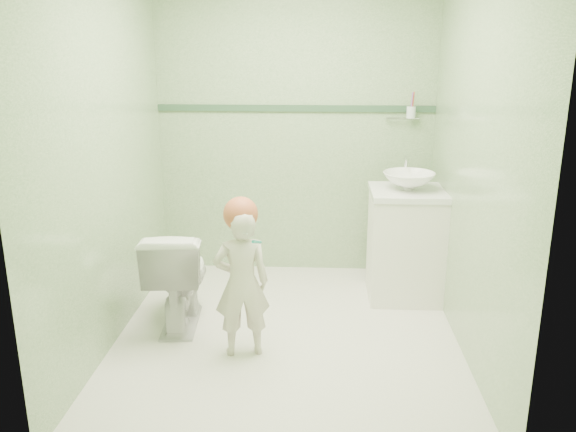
{
  "coord_description": "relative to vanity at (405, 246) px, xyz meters",
  "views": [
    {
      "loc": [
        0.19,
        -3.48,
        1.85
      ],
      "look_at": [
        0.0,
        0.15,
        0.78
      ],
      "focal_mm": 36.89,
      "sensor_mm": 36.0,
      "label": 1
    }
  ],
  "objects": [
    {
      "name": "ground",
      "position": [
        -0.84,
        -0.7,
        -0.4
      ],
      "size": [
        2.5,
        2.5,
        0.0
      ],
      "primitive_type": "plane",
      "color": "white",
      "rests_on": "ground"
    },
    {
      "name": "room_shell",
      "position": [
        -0.84,
        -0.7,
        0.8
      ],
      "size": [
        2.5,
        2.54,
        2.4
      ],
      "color": "#8AAE7C",
      "rests_on": "ground"
    },
    {
      "name": "trim_stripe",
      "position": [
        -0.84,
        0.54,
        0.95
      ],
      "size": [
        2.2,
        0.02,
        0.05
      ],
      "primitive_type": "cube",
      "color": "#32533A",
      "rests_on": "room_shell"
    },
    {
      "name": "vanity",
      "position": [
        0.0,
        0.0,
        0.0
      ],
      "size": [
        0.52,
        0.5,
        0.8
      ],
      "primitive_type": "cube",
      "color": "white",
      "rests_on": "ground"
    },
    {
      "name": "counter",
      "position": [
        0.0,
        0.0,
        0.41
      ],
      "size": [
        0.54,
        0.52,
        0.04
      ],
      "primitive_type": "cube",
      "color": "white",
      "rests_on": "vanity"
    },
    {
      "name": "basin",
      "position": [
        0.0,
        0.0,
        0.49
      ],
      "size": [
        0.37,
        0.37,
        0.13
      ],
      "primitive_type": "imported",
      "color": "white",
      "rests_on": "counter"
    },
    {
      "name": "faucet",
      "position": [
        0.0,
        0.19,
        0.57
      ],
      "size": [
        0.03,
        0.13,
        0.18
      ],
      "color": "silver",
      "rests_on": "counter"
    },
    {
      "name": "cup_holder",
      "position": [
        0.05,
        0.48,
        0.93
      ],
      "size": [
        0.26,
        0.07,
        0.21
      ],
      "color": "silver",
      "rests_on": "room_shell"
    },
    {
      "name": "toilet",
      "position": [
        -1.58,
        -0.54,
        -0.05
      ],
      "size": [
        0.44,
        0.71,
        0.69
      ],
      "primitive_type": "imported",
      "rotation": [
        0.0,
        0.0,
        3.22
      ],
      "color": "white",
      "rests_on": "ground"
    },
    {
      "name": "toddler",
      "position": [
        -1.1,
        -0.92,
        0.06
      ],
      "size": [
        0.38,
        0.29,
        0.92
      ],
      "primitive_type": "imported",
      "rotation": [
        0.0,
        0.0,
        3.36
      ],
      "color": "beige",
      "rests_on": "ground"
    },
    {
      "name": "hair_cap",
      "position": [
        -1.1,
        -0.89,
        0.49
      ],
      "size": [
        0.21,
        0.21,
        0.21
      ],
      "primitive_type": "sphere",
      "color": "#B65A36",
      "rests_on": "toddler"
    },
    {
      "name": "teal_toothbrush",
      "position": [
        -1.0,
        -1.02,
        0.37
      ],
      "size": [
        0.11,
        0.14,
        0.08
      ],
      "color": "#148079",
      "rests_on": "toddler"
    }
  ]
}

